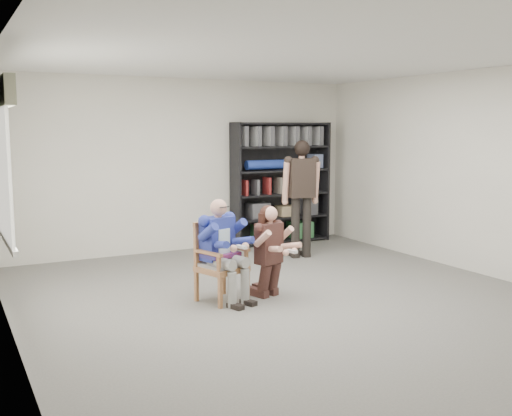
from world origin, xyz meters
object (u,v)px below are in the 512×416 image
seated_man (222,250)px  bookshelf (281,183)px  kneeling_woman (271,252)px  standing_man (301,200)px  armchair (222,262)px

seated_man → bookshelf: 3.72m
kneeling_woman → bookshelf: (1.83, 2.92, 0.50)m
seated_man → standing_man: 2.64m
armchair → standing_man: 2.66m
seated_man → bookshelf: size_ratio=0.58×
armchair → kneeling_woman: bearing=-29.6°
seated_man → bookshelf: bearing=31.3°
seated_man → kneeling_woman: 0.59m
kneeling_woman → standing_man: (1.50, 1.72, 0.35)m
armchair → standing_man: (2.08, 1.60, 0.44)m
seated_man → kneeling_woman: size_ratio=1.09×
kneeling_woman → bookshelf: bookshelf is taller
armchair → bookshelf: 3.74m
armchair → bookshelf: size_ratio=0.44×
bookshelf → seated_man: bearing=-130.8°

